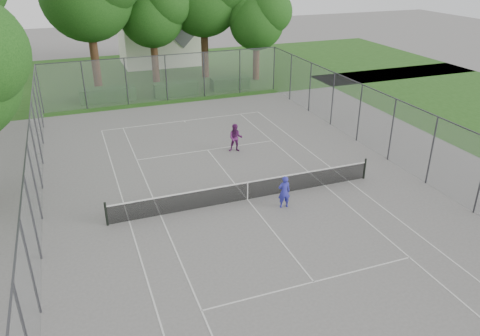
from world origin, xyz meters
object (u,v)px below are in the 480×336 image
object	(u,v)px
tennis_net	(248,190)
girl_player	(284,192)
woman_player	(236,138)
house	(158,26)

from	to	relation	value
tennis_net	girl_player	size ratio (longest dim) A/B	8.35
girl_player	woman_player	size ratio (longest dim) A/B	0.94
house	girl_player	size ratio (longest dim) A/B	6.00
tennis_net	girl_player	distance (m)	1.78
woman_player	tennis_net	bearing A→B (deg)	-82.03
tennis_net	house	xyz separation A→B (m)	(2.21, 30.30, 3.21)
tennis_net	woman_player	world-z (taller)	woman_player
girl_player	tennis_net	bearing A→B (deg)	-36.78
tennis_net	woman_player	bearing A→B (deg)	75.33
house	woman_player	distance (m)	24.82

